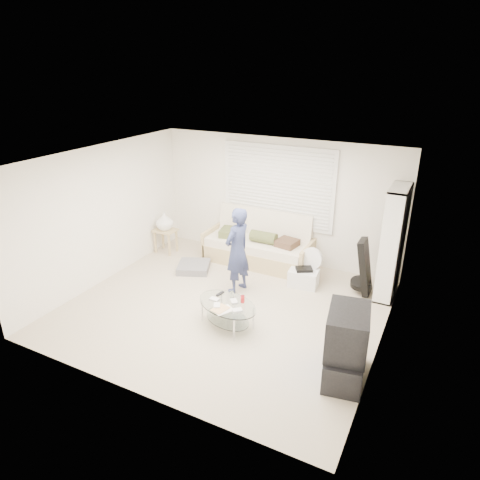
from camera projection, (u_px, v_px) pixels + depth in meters
The scene contains 13 objects.
ground at pixel (224, 308), 7.18m from camera, with size 5.00×5.00×0.00m, color beige.
room_shell at pixel (237, 207), 6.94m from camera, with size 5.02×4.52×2.51m.
window_blinds at pixel (277, 187), 8.39m from camera, with size 2.32×0.08×1.62m.
futon_sofa at pixel (259, 246), 8.68m from camera, with size 2.18×0.88×1.06m.
grey_floor_pillow at pixel (194, 267), 8.45m from camera, with size 0.60×0.60×0.13m, color slate.
side_table at pixel (165, 223), 9.02m from camera, with size 0.46×0.37×0.90m.
bookshelf at pixel (392, 243), 7.23m from camera, with size 0.31×0.83×1.96m.
guitar_case at pixel (364, 271), 7.45m from camera, with size 0.37×0.37×1.00m.
floor_fan at pixel (312, 262), 7.90m from camera, with size 0.42×0.28×0.69m.
storage_bin at pixel (303, 278), 7.82m from camera, with size 0.55×0.41×0.36m.
tv_unit at pixel (346, 345), 5.44m from camera, with size 0.62×0.97×0.98m.
coffee_table at pixel (227, 308), 6.57m from camera, with size 1.20×0.96×0.51m.
standing_person at pixel (237, 251), 7.43m from camera, with size 0.57×0.37×1.56m, color navy.
Camera 1 is at (3.04, -5.39, 3.82)m, focal length 32.00 mm.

